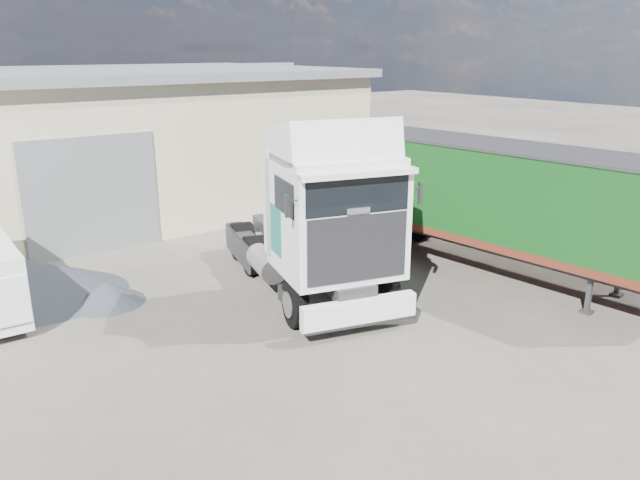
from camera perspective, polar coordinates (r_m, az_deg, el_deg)
ground at (r=13.04m, az=2.81°, el=-10.68°), size 120.00×120.00×0.00m
brick_boundary_wall at (r=24.49m, az=15.12°, el=5.20°), size 0.35×26.00×2.50m
tractor_unit at (r=15.18m, az=0.13°, el=1.42°), size 4.30×7.31×4.67m
box_trailer at (r=17.97m, az=14.99°, el=4.13°), size 3.37×11.07×3.62m
gravel_heap at (r=17.43m, az=-25.72°, el=-3.33°), size 6.16×6.16×1.05m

